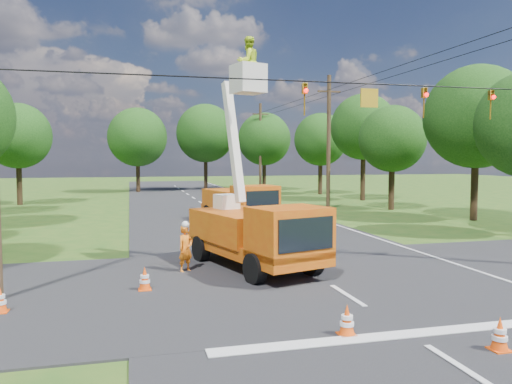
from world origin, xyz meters
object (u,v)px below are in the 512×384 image
object	(u,v)px
second_truck	(240,203)
tree_right_c	(392,139)
traffic_cone_1	(500,334)
tree_left_f	(18,136)
traffic_cone_4	(145,279)
tree_right_d	(364,127)
bucket_truck	(255,220)
ground_worker	(186,249)
tree_far_b	(205,133)
tree_right_b	(477,117)
traffic_cone_5	(0,300)
tree_right_e	(321,140)
tree_far_c	(264,139)
traffic_cone_3	(291,227)
distant_car	(261,197)
traffic_cone_2	(293,241)
traffic_cone_0	(347,321)
pole_right_mid	(329,142)
tree_far_a	(137,137)
pole_right_far	(260,147)
traffic_cone_7	(311,215)

from	to	relation	value
second_truck	tree_right_c	world-z (taller)	tree_right_c
traffic_cone_1	tree_left_f	size ratio (longest dim) A/B	0.08
traffic_cone_4	tree_left_f	distance (m)	31.80
second_truck	tree_right_d	bearing A→B (deg)	28.86
bucket_truck	ground_worker	world-z (taller)	bucket_truck
tree_far_b	tree_left_f	bearing A→B (deg)	-139.88
tree_right_d	tree_right_b	bearing A→B (deg)	-89.24
traffic_cone_1	traffic_cone_5	bearing A→B (deg)	153.57
tree_right_e	tree_far_c	bearing A→B (deg)	121.56
tree_left_f	traffic_cone_5	bearing A→B (deg)	-79.76
tree_left_f	traffic_cone_3	bearing A→B (deg)	-50.76
bucket_truck	traffic_cone_1	bearing A→B (deg)	-87.38
distant_car	traffic_cone_2	xyz separation A→B (m)	(-3.67, -19.19, -0.33)
distant_car	tree_right_c	size ratio (longest dim) A/B	0.52
traffic_cone_2	tree_right_e	distance (m)	32.90
ground_worker	traffic_cone_4	world-z (taller)	ground_worker
tree_left_f	tree_far_b	distance (m)	23.30
traffic_cone_0	pole_right_mid	world-z (taller)	pole_right_mid
tree_right_b	traffic_cone_3	bearing A→B (deg)	-168.39
traffic_cone_3	tree_far_a	xyz separation A→B (m)	(-7.07, 33.66, 5.83)
ground_worker	pole_right_far	distance (m)	40.07
traffic_cone_5	bucket_truck	bearing A→B (deg)	23.98
traffic_cone_7	pole_right_far	bearing A→B (deg)	82.18
tree_far_c	ground_worker	bearing A→B (deg)	-108.87
traffic_cone_0	ground_worker	bearing A→B (deg)	111.28
bucket_truck	ground_worker	bearing A→B (deg)	160.64
tree_right_e	traffic_cone_7	bearing A→B (deg)	-113.05
traffic_cone_7	tree_far_b	distance (m)	31.51
tree_right_c	tree_right_d	bearing A→B (deg)	78.69
traffic_cone_5	tree_right_d	size ratio (longest dim) A/B	0.07
bucket_truck	traffic_cone_1	distance (m)	9.14
tree_right_c	pole_right_mid	bearing A→B (deg)	167.99
pole_right_mid	pole_right_far	bearing A→B (deg)	90.00
traffic_cone_3	second_truck	bearing A→B (deg)	109.15
distant_car	traffic_cone_1	distance (m)	31.07
bucket_truck	distant_car	xyz separation A→B (m)	(6.16, 22.37, -1.05)
pole_right_mid	tree_far_b	distance (m)	25.65
tree_right_d	tree_far_b	xyz separation A→B (m)	(-11.80, 18.00, 0.13)
pole_right_far	tree_right_e	bearing A→B (deg)	-43.33
bucket_truck	tree_far_c	world-z (taller)	tree_far_c
traffic_cone_2	tree_right_c	size ratio (longest dim) A/B	0.09
traffic_cone_5	traffic_cone_7	size ratio (longest dim) A/B	1.00
traffic_cone_0	pole_right_mid	xyz separation A→B (m)	(9.84, 24.89, 4.75)
tree_right_d	traffic_cone_1	bearing A→B (deg)	-111.98
traffic_cone_0	tree_far_b	distance (m)	50.49
traffic_cone_4	tree_far_a	bearing A→B (deg)	89.28
pole_right_far	traffic_cone_5	bearing A→B (deg)	-113.17
tree_right_c	tree_far_c	world-z (taller)	tree_far_c
traffic_cone_2	tree_right_d	distance (m)	26.60
second_truck	traffic_cone_0	distance (m)	19.08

